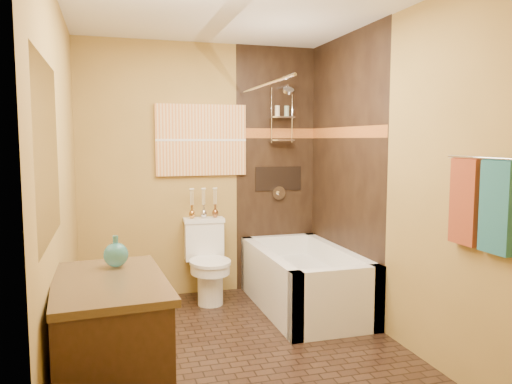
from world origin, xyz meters
name	(u,v)px	position (x,y,z in m)	size (l,w,h in m)	color
floor	(241,351)	(0.00, 0.00, 0.00)	(3.00, 3.00, 0.00)	black
wall_left	(61,187)	(-1.20, 0.00, 1.25)	(0.02, 3.00, 2.50)	#AF8C43
wall_right	(389,179)	(1.20, 0.00, 1.25)	(0.02, 3.00, 2.50)	#AF8C43
wall_back	(202,170)	(0.00, 1.50, 1.25)	(2.40, 0.02, 2.50)	#AF8C43
wall_front	(330,211)	(0.00, -1.50, 1.25)	(2.40, 0.02, 2.50)	#AF8C43
ceiling	(240,1)	(0.00, 0.00, 2.50)	(3.00, 3.00, 0.00)	silver
alcove_tile_back	(276,169)	(0.78, 1.49, 1.25)	(0.85, 0.01, 2.50)	black
alcove_tile_right	(344,173)	(1.19, 0.75, 1.25)	(0.01, 1.50, 2.50)	black
mosaic_band_back	(276,133)	(0.78, 1.48, 1.62)	(0.85, 0.01, 0.10)	#9B481C
mosaic_band_right	(344,132)	(1.18, 0.75, 1.62)	(0.01, 1.50, 0.10)	#9B481C
alcove_niche	(278,179)	(0.80, 1.48, 1.15)	(0.50, 0.01, 0.25)	black
shower_fixtures	(282,129)	(0.80, 1.38, 1.67)	(0.24, 0.33, 1.16)	silver
curtain_rod	(263,85)	(0.40, 0.75, 2.02)	(0.03, 0.03, 1.55)	silver
towel_bar	(481,158)	(1.15, -1.05, 1.45)	(0.02, 0.02, 0.55)	silver
towel_teal	(497,207)	(1.16, -1.18, 1.18)	(0.05, 0.22, 0.52)	#1B545C
towel_rust	(465,202)	(1.16, -0.92, 1.18)	(0.05, 0.22, 0.52)	maroon
sunset_painting	(201,140)	(-0.01, 1.48, 1.55)	(0.90, 0.04, 0.70)	orange
vanity_mirror	(48,151)	(-1.19, -0.76, 1.50)	(0.01, 1.00, 0.90)	white
bathtub	(304,285)	(0.80, 0.75, 0.22)	(0.80, 1.50, 0.55)	white
toilet	(208,260)	(-0.01, 1.21, 0.40)	(0.41, 0.59, 0.78)	white
vanity	(110,354)	(-0.92, -0.76, 0.42)	(0.63, 0.97, 0.83)	black
teal_bottle	(116,251)	(-0.87, -0.51, 0.92)	(0.14, 0.14, 0.22)	teal
bud_vases	(204,202)	(-0.01, 1.39, 0.94)	(0.29, 0.06, 0.29)	#B9803A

